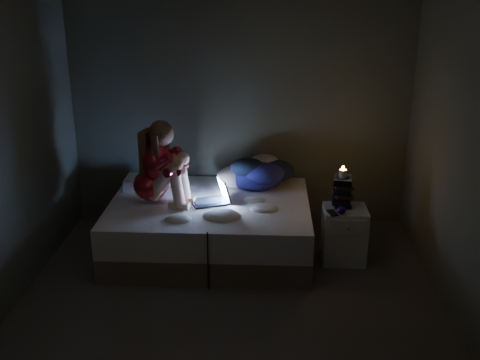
# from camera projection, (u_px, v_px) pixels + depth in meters

# --- Properties ---
(floor) EXTENTS (3.60, 3.80, 0.02)m
(floor) POSITION_uv_depth(u_px,v_px,m) (228.00, 313.00, 4.72)
(floor) COLOR #423C39
(floor) RESTS_ON ground
(wall_back) EXTENTS (3.60, 0.02, 2.60)m
(wall_back) POSITION_uv_depth(u_px,v_px,m) (240.00, 106.00, 6.06)
(wall_back) COLOR #454743
(wall_back) RESTS_ON ground
(wall_front) EXTENTS (3.60, 0.02, 2.60)m
(wall_front) POSITION_uv_depth(u_px,v_px,m) (195.00, 303.00, 2.48)
(wall_front) COLOR #454743
(wall_front) RESTS_ON ground
(wall_right) EXTENTS (0.02, 3.80, 2.60)m
(wall_right) POSITION_uv_depth(u_px,v_px,m) (473.00, 167.00, 4.18)
(wall_right) COLOR #454743
(wall_right) RESTS_ON ground
(bed) EXTENTS (1.93, 1.45, 0.53)m
(bed) POSITION_uv_depth(u_px,v_px,m) (210.00, 226.00, 5.67)
(bed) COLOR #B9B6B1
(bed) RESTS_ON ground
(pillow) EXTENTS (0.41, 0.29, 0.12)m
(pillow) POSITION_uv_depth(u_px,v_px,m) (146.00, 183.00, 5.90)
(pillow) COLOR silver
(pillow) RESTS_ON bed
(woman) EXTENTS (0.57, 0.44, 0.83)m
(woman) POSITION_uv_depth(u_px,v_px,m) (150.00, 161.00, 5.43)
(woman) COLOR maroon
(woman) RESTS_ON bed
(laptop) EXTENTS (0.42, 0.37, 0.25)m
(laptop) POSITION_uv_depth(u_px,v_px,m) (209.00, 191.00, 5.50)
(laptop) COLOR black
(laptop) RESTS_ON bed
(clothes_pile) EXTENTS (0.71, 0.64, 0.35)m
(clothes_pile) POSITION_uv_depth(u_px,v_px,m) (255.00, 172.00, 5.88)
(clothes_pile) COLOR navy
(clothes_pile) RESTS_ON bed
(nightstand) EXTENTS (0.41, 0.36, 0.54)m
(nightstand) POSITION_uv_depth(u_px,v_px,m) (344.00, 235.00, 5.48)
(nightstand) COLOR silver
(nightstand) RESTS_ON ground
(book_stack) EXTENTS (0.19, 0.25, 0.29)m
(book_stack) POSITION_uv_depth(u_px,v_px,m) (342.00, 191.00, 5.41)
(book_stack) COLOR black
(book_stack) RESTS_ON nightstand
(candle) EXTENTS (0.07, 0.07, 0.08)m
(candle) POSITION_uv_depth(u_px,v_px,m) (343.00, 173.00, 5.35)
(candle) COLOR beige
(candle) RESTS_ON book_stack
(phone) EXTENTS (0.10, 0.15, 0.01)m
(phone) POSITION_uv_depth(u_px,v_px,m) (332.00, 213.00, 5.28)
(phone) COLOR black
(phone) RESTS_ON nightstand
(blue_orb) EXTENTS (0.08, 0.08, 0.08)m
(blue_orb) POSITION_uv_depth(u_px,v_px,m) (341.00, 210.00, 5.25)
(blue_orb) COLOR #160751
(blue_orb) RESTS_ON nightstand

